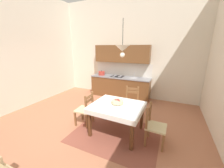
% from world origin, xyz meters
% --- Properties ---
extents(ground_plane, '(6.42, 6.27, 0.10)m').
position_xyz_m(ground_plane, '(0.00, 0.00, -0.05)').
color(ground_plane, '#AD6B4C').
extents(wall_back, '(6.42, 0.12, 4.10)m').
position_xyz_m(wall_back, '(0.00, 2.90, 2.05)').
color(wall_back, silver).
rests_on(wall_back, ground_plane).
extents(wall_left, '(0.12, 6.27, 4.10)m').
position_xyz_m(wall_left, '(-2.97, 0.00, 2.05)').
color(wall_left, silver).
rests_on(wall_left, ground_plane).
extents(area_rug, '(2.10, 1.60, 0.01)m').
position_xyz_m(area_rug, '(0.71, 0.01, 0.00)').
color(area_rug, brown).
rests_on(area_rug, ground_plane).
extents(kitchen_cabinetry, '(2.56, 0.63, 2.20)m').
position_xyz_m(kitchen_cabinetry, '(-0.15, 2.56, 0.86)').
color(kitchen_cabinetry, brown).
rests_on(kitchen_cabinetry, ground_plane).
extents(dining_table, '(1.26, 1.08, 0.75)m').
position_xyz_m(dining_table, '(0.71, 0.11, 0.63)').
color(dining_table, '#56331C').
rests_on(dining_table, ground_plane).
extents(dining_chair_kitchen_side, '(0.48, 0.48, 0.93)m').
position_xyz_m(dining_chair_kitchen_side, '(0.79, 1.09, 0.44)').
color(dining_chair_kitchen_side, '#D1BC89').
rests_on(dining_chair_kitchen_side, ground_plane).
extents(dining_chair_window_side, '(0.43, 0.43, 0.93)m').
position_xyz_m(dining_chair_window_side, '(1.62, 0.06, 0.44)').
color(dining_chair_window_side, '#D1BC89').
rests_on(dining_chair_window_side, ground_plane).
extents(dining_chair_tv_side, '(0.45, 0.45, 0.93)m').
position_xyz_m(dining_chair_tv_side, '(-0.23, 0.09, 0.44)').
color(dining_chair_tv_side, '#D1BC89').
rests_on(dining_chair_tv_side, ground_plane).
extents(fruit_bowl, '(0.30, 0.30, 0.12)m').
position_xyz_m(fruit_bowl, '(0.69, 0.17, 0.81)').
color(fruit_bowl, beige).
rests_on(fruit_bowl, dining_table).
extents(pendant_lamp, '(0.32, 0.32, 0.80)m').
position_xyz_m(pendant_lamp, '(0.79, 0.18, 2.08)').
color(pendant_lamp, black).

